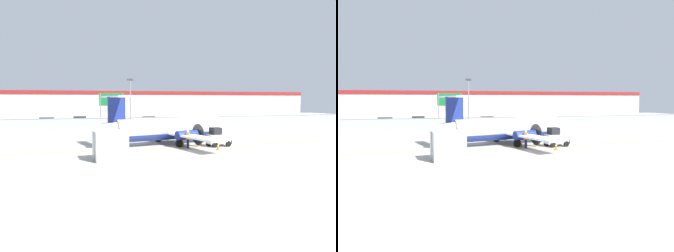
% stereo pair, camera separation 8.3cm
% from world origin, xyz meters
% --- Properties ---
extents(ground_plane, '(140.00, 140.00, 0.01)m').
position_xyz_m(ground_plane, '(0.00, 2.00, 0.00)').
color(ground_plane, '#ADA89E').
extents(perimeter_fence, '(98.00, 0.10, 2.10)m').
position_xyz_m(perimeter_fence, '(0.00, 18.00, 1.12)').
color(perimeter_fence, gray).
rests_on(perimeter_fence, ground).
extents(parking_lot_strip, '(98.00, 17.00, 0.12)m').
position_xyz_m(parking_lot_strip, '(0.00, 29.50, 0.06)').
color(parking_lot_strip, '#38383A').
rests_on(parking_lot_strip, ground).
extents(background_building, '(91.00, 8.10, 6.50)m').
position_xyz_m(background_building, '(0.00, 47.99, 3.26)').
color(background_building, '#BCB7B2').
rests_on(background_building, ground).
extents(commuter_airplane, '(15.15, 15.95, 4.92)m').
position_xyz_m(commuter_airplane, '(-0.84, 4.45, 1.60)').
color(commuter_airplane, white).
rests_on(commuter_airplane, ground).
extents(baggage_tug, '(2.45, 1.63, 1.88)m').
position_xyz_m(baggage_tug, '(2.89, 1.59, 0.86)').
color(baggage_tug, silver).
rests_on(baggage_tug, ground).
extents(ground_crew_worker, '(0.36, 0.54, 1.70)m').
position_xyz_m(ground_crew_worker, '(-0.39, 1.15, 0.95)').
color(ground_crew_worker, '#191E4C').
rests_on(ground_crew_worker, ground).
extents(cargo_container, '(2.58, 2.22, 2.20)m').
position_xyz_m(cargo_container, '(-8.03, -2.90, 1.10)').
color(cargo_container, '#B7BCC1').
rests_on(cargo_container, ground).
extents(traffic_cone_near_left, '(0.36, 0.36, 0.64)m').
position_xyz_m(traffic_cone_near_left, '(1.91, -0.57, 0.31)').
color(traffic_cone_near_left, orange).
rests_on(traffic_cone_near_left, ground).
extents(traffic_cone_near_right, '(0.36, 0.36, 0.64)m').
position_xyz_m(traffic_cone_near_right, '(-0.46, 2.36, 0.31)').
color(traffic_cone_near_right, orange).
rests_on(traffic_cone_near_right, ground).
extents(traffic_cone_far_left, '(0.36, 0.36, 0.64)m').
position_xyz_m(traffic_cone_far_left, '(1.34, 2.73, 0.31)').
color(traffic_cone_far_left, orange).
rests_on(traffic_cone_far_left, ground).
extents(parked_car_0, '(4.29, 2.20, 1.58)m').
position_xyz_m(parked_car_0, '(-15.06, 29.55, 0.89)').
color(parked_car_0, navy).
rests_on(parked_car_0, parking_lot_strip).
extents(parked_car_1, '(4.22, 2.04, 1.58)m').
position_xyz_m(parked_car_1, '(-9.53, 32.00, 0.89)').
color(parked_car_1, '#B28C19').
rests_on(parked_car_1, parking_lot_strip).
extents(parked_car_2, '(4.27, 2.15, 1.58)m').
position_xyz_m(parked_car_2, '(-3.24, 23.11, 0.89)').
color(parked_car_2, silver).
rests_on(parked_car_2, parking_lot_strip).
extents(parked_car_3, '(4.33, 2.29, 1.58)m').
position_xyz_m(parked_car_3, '(1.83, 28.38, 0.89)').
color(parked_car_3, slate).
rests_on(parked_car_3, parking_lot_strip).
extents(parked_car_4, '(4.38, 2.42, 1.58)m').
position_xyz_m(parked_car_4, '(8.73, 23.23, 0.89)').
color(parked_car_4, '#B28C19').
rests_on(parked_car_4, parking_lot_strip).
extents(parked_car_5, '(4.35, 2.32, 1.58)m').
position_xyz_m(parked_car_5, '(13.96, 25.01, 0.89)').
color(parked_car_5, navy).
rests_on(parked_car_5, parking_lot_strip).
extents(apron_light_pole, '(0.70, 0.30, 7.27)m').
position_xyz_m(apron_light_pole, '(-3.55, 14.54, 4.30)').
color(apron_light_pole, slate).
rests_on(apron_light_pole, ground).
extents(highway_sign, '(3.60, 0.14, 5.50)m').
position_xyz_m(highway_sign, '(-5.36, 20.00, 4.14)').
color(highway_sign, slate).
rests_on(highway_sign, ground).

